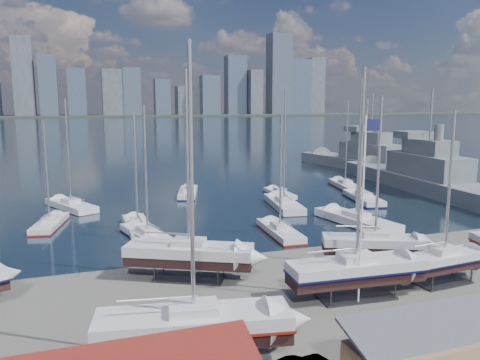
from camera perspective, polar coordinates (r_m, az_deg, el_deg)
name	(u,v)px	position (r m, az deg, el deg)	size (l,w,h in m)	color
ground	(325,290)	(37.02, 10.30, -13.06)	(1400.00, 1400.00, 0.00)	#605E59
water	(103,126)	(340.44, -16.37, 6.38)	(1400.00, 600.00, 0.40)	#1A2F3C
far_shore	(91,116)	(600.10, -17.68, 7.46)	(1400.00, 80.00, 2.20)	#2D332D
skyline	(83,84)	(594.09, -18.61, 11.07)	(639.14, 43.80, 107.69)	#475166
sailboat_cradle_1	(194,326)	(26.51, -5.65, -17.25)	(10.98, 4.86, 17.08)	#2D2D33
sailboat_cradle_2	(189,254)	(38.15, -6.23, -8.92)	(10.37, 7.21, 16.59)	#2D2D33
sailboat_cradle_3	(356,270)	(35.45, 13.99, -10.59)	(10.38, 3.59, 16.44)	#2D2D33
sailboat_cradle_4	(375,244)	(42.55, 16.12, -7.46)	(9.15, 5.86, 14.64)	#2D2D33
sailboat_cradle_5	(444,260)	(40.30, 23.62, -8.91)	(8.34, 2.92, 13.45)	#2D2D33
sailboat_moored_1	(50,224)	(58.31, -22.16, -5.04)	(4.19, 8.89, 12.82)	black
sailboat_moored_2	(71,207)	(67.08, -19.89, -3.10)	(7.00, 10.44, 15.41)	black
sailboat_moored_3	(148,237)	(49.89, -11.17, -6.86)	(4.94, 10.08, 14.52)	black
sailboat_moored_4	(138,227)	(54.02, -12.35, -5.64)	(2.66, 9.09, 13.68)	black
sailboat_moored_5	(188,194)	(73.07, -6.37, -1.65)	(5.13, 9.76, 14.05)	black
sailboat_moored_6	(280,232)	(51.02, 4.89, -6.35)	(3.14, 9.25, 13.61)	black
sailboat_moored_7	(284,206)	(64.19, 5.35, -3.12)	(4.90, 11.46, 16.76)	black
sailboat_moored_8	(280,194)	(72.35, 4.85, -1.74)	(2.71, 8.53, 12.61)	black
sailboat_moored_9	(356,222)	(56.69, 13.96, -5.00)	(5.10, 12.08, 17.68)	black
sailboat_moored_10	(363,199)	(70.53, 14.79, -2.29)	(5.21, 10.73, 15.46)	black
sailboat_moored_11	(345,186)	(80.96, 12.68, -0.77)	(4.88, 10.53, 15.19)	black
naval_ship_east	(427,181)	(82.05, 21.79, -0.11)	(11.12, 44.77, 17.99)	slate
naval_ship_west	(370,163)	(103.79, 15.53, 2.01)	(12.35, 42.11, 17.74)	slate
flagpole	(364,197)	(33.02, 14.87, -1.98)	(1.16, 0.12, 13.23)	white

